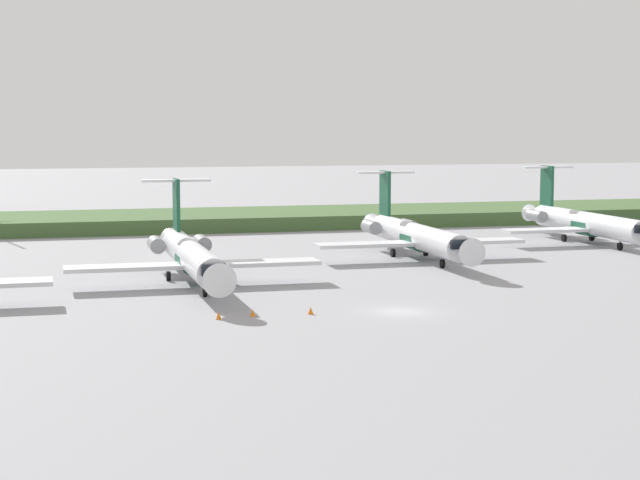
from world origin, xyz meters
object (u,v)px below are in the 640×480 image
at_px(regional_jet_fourth, 415,235).
at_px(regional_jet_fifth, 586,222).
at_px(safety_cone_mid_marker, 253,313).
at_px(regional_jet_third, 191,255).
at_px(safety_cone_rear_marker, 311,311).
at_px(safety_cone_front_marker, 219,316).

xyz_separation_m(regional_jet_fourth, regional_jet_fifth, (25.24, 8.94, 0.00)).
bearing_deg(safety_cone_mid_marker, regional_jet_fifth, 38.26).
height_order(regional_jet_third, safety_cone_mid_marker, regional_jet_third).
relative_size(regional_jet_third, safety_cone_mid_marker, 56.36).
xyz_separation_m(regional_jet_third, regional_jet_fourth, (25.78, 11.64, 0.00)).
distance_m(regional_jet_fifth, safety_cone_rear_marker, 59.08).
bearing_deg(regional_jet_fourth, safety_cone_front_marker, -131.12).
bearing_deg(regional_jet_fourth, regional_jet_third, -155.70).
relative_size(safety_cone_front_marker, safety_cone_rear_marker, 1.00).
height_order(regional_jet_third, safety_cone_rear_marker, regional_jet_third).
bearing_deg(regional_jet_fourth, safety_cone_mid_marker, -128.63).
bearing_deg(regional_jet_fifth, regional_jet_third, -158.04).
height_order(safety_cone_mid_marker, safety_cone_rear_marker, same).
xyz_separation_m(regional_jet_third, regional_jet_fifth, (51.03, 20.58, 0.00)).
height_order(regional_jet_third, regional_jet_fifth, same).
bearing_deg(safety_cone_front_marker, regional_jet_third, 88.14).
distance_m(regional_jet_third, safety_cone_front_marker, 18.73).
relative_size(safety_cone_front_marker, safety_cone_mid_marker, 1.00).
distance_m(regional_jet_fifth, safety_cone_front_marker, 64.84).
relative_size(regional_jet_fourth, safety_cone_mid_marker, 56.36).
relative_size(regional_jet_fifth, safety_cone_mid_marker, 56.36).
bearing_deg(safety_cone_rear_marker, regional_jet_third, 109.71).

